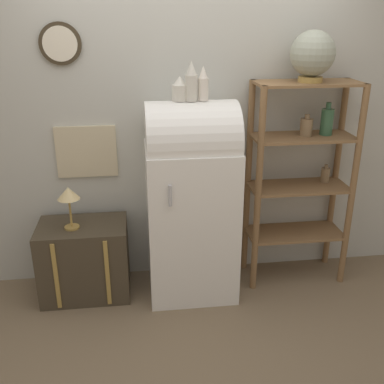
# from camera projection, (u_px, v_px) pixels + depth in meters

# --- Properties ---
(ground_plane) EXTENTS (12.00, 12.00, 0.00)m
(ground_plane) POSITION_uv_depth(u_px,v_px,m) (195.00, 305.00, 3.44)
(ground_plane) COLOR #7A664C
(wall_back) EXTENTS (7.00, 0.09, 2.70)m
(wall_back) POSITION_uv_depth(u_px,v_px,m) (185.00, 115.00, 3.47)
(wall_back) COLOR #B7B7AD
(wall_back) RESTS_ON ground_plane
(refrigerator) EXTENTS (0.66, 0.62, 1.52)m
(refrigerator) POSITION_uv_depth(u_px,v_px,m) (191.00, 198.00, 3.38)
(refrigerator) COLOR white
(refrigerator) RESTS_ON ground_plane
(suitcase_trunk) EXTENTS (0.67, 0.45, 0.59)m
(suitcase_trunk) POSITION_uv_depth(u_px,v_px,m) (85.00, 259.00, 3.50)
(suitcase_trunk) COLOR #423828
(suitcase_trunk) RESTS_ON ground_plane
(shelf_unit) EXTENTS (0.80, 0.37, 1.62)m
(shelf_unit) POSITION_uv_depth(u_px,v_px,m) (302.00, 169.00, 3.51)
(shelf_unit) COLOR olive
(shelf_unit) RESTS_ON ground_plane
(globe) EXTENTS (0.32, 0.32, 0.36)m
(globe) POSITION_uv_depth(u_px,v_px,m) (313.00, 54.00, 3.17)
(globe) COLOR #AD8942
(globe) RESTS_ON shelf_unit
(vase_left) EXTENTS (0.11, 0.11, 0.17)m
(vase_left) POSITION_uv_depth(u_px,v_px,m) (180.00, 89.00, 3.09)
(vase_left) COLOR beige
(vase_left) RESTS_ON refrigerator
(vase_center) EXTENTS (0.08, 0.08, 0.27)m
(vase_center) POSITION_uv_depth(u_px,v_px,m) (191.00, 82.00, 3.06)
(vase_center) COLOR beige
(vase_center) RESTS_ON refrigerator
(vase_right) EXTENTS (0.07, 0.07, 0.24)m
(vase_right) POSITION_uv_depth(u_px,v_px,m) (203.00, 85.00, 3.08)
(vase_right) COLOR silver
(vase_right) RESTS_ON refrigerator
(desk_lamp) EXTENTS (0.16, 0.16, 0.33)m
(desk_lamp) POSITION_uv_depth(u_px,v_px,m) (69.00, 196.00, 3.24)
(desk_lamp) COLOR #AD8942
(desk_lamp) RESTS_ON suitcase_trunk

